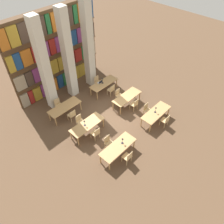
# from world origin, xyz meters

# --- Properties ---
(ground_plane) EXTENTS (40.00, 40.00, 0.00)m
(ground_plane) POSITION_xyz_m (0.00, 0.00, 0.00)
(ground_plane) COLOR brown
(bookshelf_bank) EXTENTS (6.80, 0.35, 5.50)m
(bookshelf_bank) POSITION_xyz_m (-0.00, 4.82, 2.68)
(bookshelf_bank) COLOR brown
(bookshelf_bank) RESTS_ON ground_plane
(pillar_left) EXTENTS (0.56, 0.56, 6.00)m
(pillar_left) POSITION_xyz_m (-1.73, 3.59, 3.00)
(pillar_left) COLOR silver
(pillar_left) RESTS_ON ground_plane
(pillar_center) EXTENTS (0.56, 0.56, 6.00)m
(pillar_center) POSITION_xyz_m (0.00, 3.59, 3.00)
(pillar_center) COLOR silver
(pillar_center) RESTS_ON ground_plane
(pillar_right) EXTENTS (0.56, 0.56, 6.00)m
(pillar_right) POSITION_xyz_m (1.73, 3.59, 3.00)
(pillar_right) COLOR silver
(pillar_right) RESTS_ON ground_plane
(reading_table_0) EXTENTS (2.14, 0.81, 0.73)m
(reading_table_0) POSITION_xyz_m (-1.73, -2.28, 0.65)
(reading_table_0) COLOR tan
(reading_table_0) RESTS_ON ground_plane
(chair_0) EXTENTS (0.42, 0.40, 0.88)m
(chair_0) POSITION_xyz_m (-1.72, -2.97, 0.48)
(chair_0) COLOR tan
(chair_0) RESTS_ON ground_plane
(chair_1) EXTENTS (0.42, 0.40, 0.88)m
(chair_1) POSITION_xyz_m (-1.72, -1.59, 0.48)
(chair_1) COLOR tan
(chair_1) RESTS_ON ground_plane
(desk_lamp_0) EXTENTS (0.14, 0.14, 0.40)m
(desk_lamp_0) POSITION_xyz_m (-1.40, -2.30, 1.00)
(desk_lamp_0) COLOR #232328
(desk_lamp_0) RESTS_ON reading_table_0
(reading_table_1) EXTENTS (2.14, 0.81, 0.73)m
(reading_table_1) POSITION_xyz_m (1.79, -2.24, 0.65)
(reading_table_1) COLOR tan
(reading_table_1) RESTS_ON ground_plane
(chair_2) EXTENTS (0.42, 0.40, 0.88)m
(chair_2) POSITION_xyz_m (1.83, -2.93, 0.48)
(chair_2) COLOR tan
(chair_2) RESTS_ON ground_plane
(chair_3) EXTENTS (0.42, 0.40, 0.88)m
(chair_3) POSITION_xyz_m (1.83, -1.55, 0.48)
(chair_3) COLOR tan
(chair_3) RESTS_ON ground_plane
(desk_lamp_1) EXTENTS (0.14, 0.14, 0.42)m
(desk_lamp_1) POSITION_xyz_m (1.75, -2.20, 1.01)
(desk_lamp_1) COLOR #232328
(desk_lamp_1) RESTS_ON reading_table_1
(reading_table_2) EXTENTS (2.14, 0.81, 0.73)m
(reading_table_2) POSITION_xyz_m (-1.78, 0.08, 0.65)
(reading_table_2) COLOR tan
(reading_table_2) RESTS_ON ground_plane
(chair_4) EXTENTS (0.42, 0.40, 0.88)m
(chair_4) POSITION_xyz_m (-1.76, -0.61, 0.48)
(chair_4) COLOR tan
(chair_4) RESTS_ON ground_plane
(chair_5) EXTENTS (0.42, 0.40, 0.88)m
(chair_5) POSITION_xyz_m (-1.76, 0.77, 0.48)
(chair_5) COLOR tan
(chair_5) RESTS_ON ground_plane
(desk_lamp_2) EXTENTS (0.14, 0.14, 0.41)m
(desk_lamp_2) POSITION_xyz_m (-1.92, 0.11, 1.00)
(desk_lamp_2) COLOR #232328
(desk_lamp_2) RESTS_ON reading_table_2
(reading_table_3) EXTENTS (2.14, 0.81, 0.73)m
(reading_table_3) POSITION_xyz_m (1.69, 0.02, 0.65)
(reading_table_3) COLOR tan
(reading_table_3) RESTS_ON ground_plane
(chair_6) EXTENTS (0.42, 0.40, 0.88)m
(chair_6) POSITION_xyz_m (1.66, -0.67, 0.48)
(chair_6) COLOR tan
(chair_6) RESTS_ON ground_plane
(chair_7) EXTENTS (0.42, 0.40, 0.88)m
(chair_7) POSITION_xyz_m (1.66, 0.71, 0.48)
(chair_7) COLOR tan
(chair_7) RESTS_ON ground_plane
(reading_table_4) EXTENTS (2.14, 0.81, 0.73)m
(reading_table_4) POSITION_xyz_m (-1.74, 2.22, 0.65)
(reading_table_4) COLOR tan
(reading_table_4) RESTS_ON ground_plane
(chair_8) EXTENTS (0.42, 0.40, 0.88)m
(chair_8) POSITION_xyz_m (-1.75, 1.53, 0.48)
(chair_8) COLOR tan
(chair_8) RESTS_ON ground_plane
(chair_9) EXTENTS (0.42, 0.40, 0.88)m
(chair_9) POSITION_xyz_m (-1.75, 2.91, 0.48)
(chair_9) COLOR tan
(chair_9) RESTS_ON ground_plane
(reading_table_5) EXTENTS (2.14, 0.81, 0.73)m
(reading_table_5) POSITION_xyz_m (1.69, 2.17, 0.65)
(reading_table_5) COLOR tan
(reading_table_5) RESTS_ON ground_plane
(chair_10) EXTENTS (0.42, 0.40, 0.88)m
(chair_10) POSITION_xyz_m (1.73, 1.48, 0.48)
(chair_10) COLOR tan
(chair_10) RESTS_ON ground_plane
(chair_11) EXTENTS (0.42, 0.40, 0.88)m
(chair_11) POSITION_xyz_m (1.73, 2.86, 0.48)
(chair_11) COLOR tan
(chair_11) RESTS_ON ground_plane
(desk_lamp_3) EXTENTS (0.14, 0.14, 0.43)m
(desk_lamp_3) POSITION_xyz_m (1.62, 2.21, 1.02)
(desk_lamp_3) COLOR #232328
(desk_lamp_3) RESTS_ON reading_table_5
(laptop) EXTENTS (0.32, 0.22, 0.21)m
(laptop) POSITION_xyz_m (1.51, 2.38, 0.77)
(laptop) COLOR silver
(laptop) RESTS_ON reading_table_5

